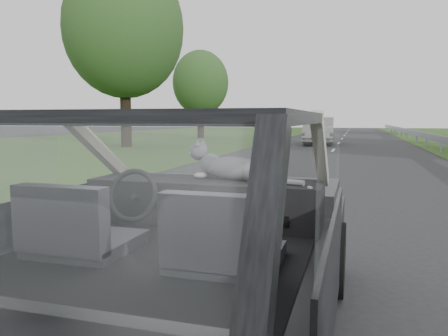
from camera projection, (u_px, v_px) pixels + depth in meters
The scene contains 9 objects.
subject_car at pixel (169, 243), 2.44m from camera, with size 1.80×4.00×1.45m, color black.
dashboard at pixel (206, 201), 3.02m from camera, with size 1.58×0.45×0.30m, color black.
driver_seat at pixel (74, 223), 2.26m from camera, with size 0.50×0.72×0.42m, color black.
passenger_seat at pixel (222, 235), 2.03m from camera, with size 0.50×0.72×0.42m, color black.
steering_wheel at pixel (133, 195), 2.85m from camera, with size 0.36×0.36×0.04m, color black.
cat at pixel (233, 167), 2.97m from camera, with size 0.62×0.19×0.28m, color gray.
other_car at pixel (319, 131), 24.29m from camera, with size 1.81×4.58×1.51m, color #B6B6B6.
tree_5 at pixel (124, 57), 21.71m from camera, with size 5.94×5.94×9.01m, color #2A5720, non-canonical shape.
tree_6 at pixel (201, 96), 32.26m from camera, with size 4.13×4.13×6.26m, color #2A5720, non-canonical shape.
Camera 1 is at (0.99, -2.18, 1.42)m, focal length 35.00 mm.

